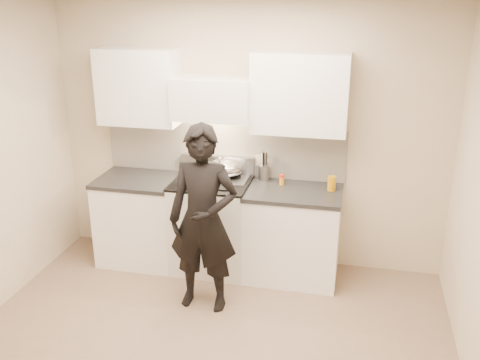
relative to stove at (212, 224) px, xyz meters
name	(u,v)px	position (x,y,z in m)	size (l,w,h in m)	color
ground_plane	(201,355)	(0.30, -1.42, -0.47)	(4.00, 4.00, 0.00)	#7E6954
room_shell	(203,150)	(0.24, -1.05, 1.12)	(4.04, 3.54, 2.70)	beige
stove	(212,224)	(0.00, 0.00, 0.00)	(0.76, 0.65, 0.96)	white
counter_right	(293,233)	(0.83, 0.00, -0.01)	(0.92, 0.67, 0.92)	white
counter_left	(141,219)	(-0.78, 0.00, -0.01)	(0.82, 0.67, 0.92)	white
wok	(228,168)	(0.13, 0.14, 0.58)	(0.34, 0.42, 0.27)	silver
stock_pot	(191,177)	(-0.16, -0.14, 0.55)	(0.30, 0.23, 0.14)	silver
utensil_crock	(264,171)	(0.49, 0.23, 0.53)	(0.11, 0.11, 0.29)	#9A9AA0
spice_jar	(282,180)	(0.69, 0.13, 0.50)	(0.05, 0.05, 0.11)	orange
oil_glass	(332,183)	(1.18, 0.08, 0.52)	(0.08, 0.08, 0.14)	#B77F08
person	(203,220)	(0.12, -0.70, 0.37)	(0.62, 0.41, 1.70)	black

